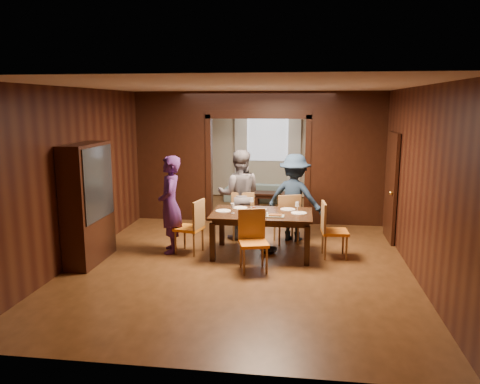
# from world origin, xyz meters

# --- Properties ---
(floor) EXTENTS (9.00, 9.00, 0.00)m
(floor) POSITION_xyz_m (0.00, 0.00, 0.00)
(floor) COLOR #4C2F15
(floor) RESTS_ON ground
(ceiling) EXTENTS (5.50, 9.00, 0.02)m
(ceiling) POSITION_xyz_m (0.00, 0.00, 2.90)
(ceiling) COLOR silver
(ceiling) RESTS_ON room_walls
(room_walls) EXTENTS (5.52, 9.01, 2.90)m
(room_walls) POSITION_xyz_m (0.00, 1.89, 1.51)
(room_walls) COLOR black
(room_walls) RESTS_ON floor
(person_purple) EXTENTS (0.56, 0.72, 1.74)m
(person_purple) POSITION_xyz_m (-1.33, -0.81, 0.87)
(person_purple) COLOR #401E59
(person_purple) RESTS_ON floor
(person_grey) EXTENTS (0.92, 0.76, 1.76)m
(person_grey) POSITION_xyz_m (-0.22, 0.19, 0.88)
(person_grey) COLOR #56555C
(person_grey) RESTS_ON floor
(person_navy) EXTENTS (1.23, 0.93, 1.69)m
(person_navy) POSITION_xyz_m (0.85, 0.23, 0.85)
(person_navy) COLOR #1A2B41
(person_navy) RESTS_ON floor
(sofa) EXTENTS (1.81, 0.81, 0.52)m
(sofa) POSITION_xyz_m (-0.21, 3.85, 0.26)
(sofa) COLOR #82A8AB
(sofa) RESTS_ON floor
(serving_bowl) EXTENTS (0.32, 0.32, 0.08)m
(serving_bowl) POSITION_xyz_m (0.43, -0.65, 0.80)
(serving_bowl) COLOR black
(serving_bowl) RESTS_ON dining_table
(dining_table) EXTENTS (1.74, 1.08, 0.76)m
(dining_table) POSITION_xyz_m (0.31, -0.75, 0.38)
(dining_table) COLOR black
(dining_table) RESTS_ON floor
(coffee_table) EXTENTS (0.80, 0.50, 0.40)m
(coffee_table) POSITION_xyz_m (0.16, 3.04, 0.20)
(coffee_table) COLOR black
(coffee_table) RESTS_ON floor
(chair_left) EXTENTS (0.52, 0.52, 0.97)m
(chair_left) POSITION_xyz_m (-0.99, -0.83, 0.48)
(chair_left) COLOR orange
(chair_left) RESTS_ON floor
(chair_right) EXTENTS (0.47, 0.47, 0.97)m
(chair_right) POSITION_xyz_m (1.57, -0.72, 0.48)
(chair_right) COLOR #CE6613
(chair_right) RESTS_ON floor
(chair_far_l) EXTENTS (0.48, 0.48, 0.97)m
(chair_far_l) POSITION_xyz_m (-0.14, 0.17, 0.48)
(chair_far_l) COLOR orange
(chair_far_l) RESTS_ON floor
(chair_far_r) EXTENTS (0.56, 0.56, 0.97)m
(chair_far_r) POSITION_xyz_m (0.71, 0.03, 0.48)
(chair_far_r) COLOR #C26F12
(chair_far_r) RESTS_ON floor
(chair_near) EXTENTS (0.54, 0.54, 0.97)m
(chair_near) POSITION_xyz_m (0.25, -1.59, 0.48)
(chair_near) COLOR orange
(chair_near) RESTS_ON floor
(hutch) EXTENTS (0.40, 1.20, 2.00)m
(hutch) POSITION_xyz_m (-2.53, -1.50, 1.00)
(hutch) COLOR black
(hutch) RESTS_ON floor
(door_right) EXTENTS (0.06, 0.90, 2.10)m
(door_right) POSITION_xyz_m (2.70, 0.50, 1.05)
(door_right) COLOR black
(door_right) RESTS_ON floor
(window_far) EXTENTS (1.20, 0.03, 1.30)m
(window_far) POSITION_xyz_m (0.00, 4.44, 1.70)
(window_far) COLOR silver
(window_far) RESTS_ON back_wall
(curtain_left) EXTENTS (0.35, 0.06, 2.40)m
(curtain_left) POSITION_xyz_m (-0.75, 4.40, 1.25)
(curtain_left) COLOR white
(curtain_left) RESTS_ON back_wall
(curtain_right) EXTENTS (0.35, 0.06, 2.40)m
(curtain_right) POSITION_xyz_m (0.75, 4.40, 1.25)
(curtain_right) COLOR white
(curtain_right) RESTS_ON back_wall
(plate_left) EXTENTS (0.27, 0.27, 0.01)m
(plate_left) POSITION_xyz_m (-0.38, -0.73, 0.77)
(plate_left) COLOR white
(plate_left) RESTS_ON dining_table
(plate_far_l) EXTENTS (0.27, 0.27, 0.01)m
(plate_far_l) POSITION_xyz_m (-0.12, -0.45, 0.77)
(plate_far_l) COLOR white
(plate_far_l) RESTS_ON dining_table
(plate_far_r) EXTENTS (0.27, 0.27, 0.01)m
(plate_far_r) POSITION_xyz_m (0.75, -0.45, 0.77)
(plate_far_r) COLOR silver
(plate_far_r) RESTS_ON dining_table
(plate_right) EXTENTS (0.27, 0.27, 0.01)m
(plate_right) POSITION_xyz_m (0.95, -0.72, 0.77)
(plate_right) COLOR white
(plate_right) RESTS_ON dining_table
(plate_near) EXTENTS (0.27, 0.27, 0.01)m
(plate_near) POSITION_xyz_m (0.27, -1.07, 0.77)
(plate_near) COLOR silver
(plate_near) RESTS_ON dining_table
(platter_a) EXTENTS (0.30, 0.20, 0.04)m
(platter_a) POSITION_xyz_m (0.27, -0.85, 0.78)
(platter_a) COLOR gray
(platter_a) RESTS_ON dining_table
(platter_b) EXTENTS (0.30, 0.20, 0.04)m
(platter_b) POSITION_xyz_m (0.56, -1.01, 0.78)
(platter_b) COLOR gray
(platter_b) RESTS_ON dining_table
(wineglass_left) EXTENTS (0.08, 0.08, 0.18)m
(wineglass_left) POSITION_xyz_m (-0.19, -0.88, 0.85)
(wineglass_left) COLOR white
(wineglass_left) RESTS_ON dining_table
(wineglass_far) EXTENTS (0.08, 0.08, 0.18)m
(wineglass_far) POSITION_xyz_m (0.08, -0.35, 0.85)
(wineglass_far) COLOR white
(wineglass_far) RESTS_ON dining_table
(wineglass_right) EXTENTS (0.08, 0.08, 0.18)m
(wineglass_right) POSITION_xyz_m (0.92, -0.62, 0.85)
(wineglass_right) COLOR white
(wineglass_right) RESTS_ON dining_table
(tumbler) EXTENTS (0.07, 0.07, 0.14)m
(tumbler) POSITION_xyz_m (0.38, -1.07, 0.83)
(tumbler) COLOR silver
(tumbler) RESTS_ON dining_table
(condiment_jar) EXTENTS (0.08, 0.08, 0.11)m
(condiment_jar) POSITION_xyz_m (0.17, -0.80, 0.82)
(condiment_jar) COLOR #4D2112
(condiment_jar) RESTS_ON dining_table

